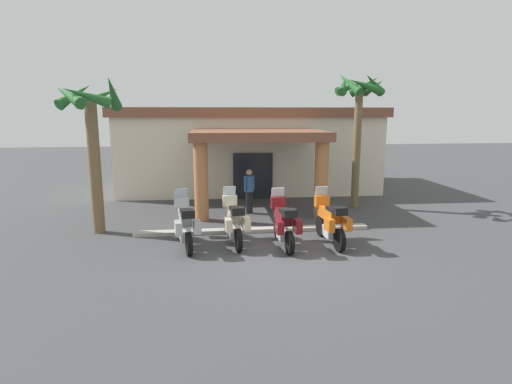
{
  "coord_description": "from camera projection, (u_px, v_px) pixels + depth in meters",
  "views": [
    {
      "loc": [
        -2.12,
        -10.79,
        3.85
      ],
      "look_at": [
        -0.43,
        3.04,
        1.2
      ],
      "focal_mm": 28.94,
      "sensor_mm": 36.0,
      "label": 1
    }
  ],
  "objects": [
    {
      "name": "motorcycle_maroon",
      "position": [
        284.0,
        223.0,
        12.07
      ],
      "size": [
        0.72,
        2.21,
        1.61
      ],
      "rotation": [
        0.0,
        0.0,
        1.61
      ],
      "color": "black",
      "rests_on": "ground_plane"
    },
    {
      "name": "curb_strip",
      "position": [
        253.0,
        230.0,
        13.65
      ],
      "size": [
        7.73,
        0.36,
        0.12
      ],
      "primitive_type": "cube",
      "color": "#ADA89E",
      "rests_on": "ground_plane"
    },
    {
      "name": "ground_plane",
      "position": [
        284.0,
        254.0,
        11.5
      ],
      "size": [
        80.0,
        80.0,
        0.0
      ],
      "primitive_type": "plane",
      "color": "#424244"
    },
    {
      "name": "pedestrian",
      "position": [
        249.0,
        188.0,
        16.03
      ],
      "size": [
        0.44,
        0.36,
        1.74
      ],
      "rotation": [
        0.0,
        0.0,
        2.23
      ],
      "color": "black",
      "rests_on": "ground_plane"
    },
    {
      "name": "motel_building",
      "position": [
        247.0,
        147.0,
        21.71
      ],
      "size": [
        13.05,
        11.06,
        4.13
      ],
      "rotation": [
        0.0,
        0.0,
        -0.02
      ],
      "color": "silver",
      "rests_on": "ground_plane"
    },
    {
      "name": "motorcycle_orange",
      "position": [
        330.0,
        221.0,
        12.31
      ],
      "size": [
        0.73,
        2.21,
        1.61
      ],
      "rotation": [
        0.0,
        0.0,
        1.63
      ],
      "color": "black",
      "rests_on": "ground_plane"
    },
    {
      "name": "palm_tree_near_portico",
      "position": [
        359.0,
        104.0,
        16.5
      ],
      "size": [
        2.02,
        2.07,
        5.52
      ],
      "color": "brown",
      "rests_on": "ground_plane"
    },
    {
      "name": "motorcycle_silver",
      "position": [
        185.0,
        224.0,
        11.97
      ],
      "size": [
        0.85,
        2.2,
        1.61
      ],
      "rotation": [
        0.0,
        0.0,
        1.74
      ],
      "color": "black",
      "rests_on": "ground_plane"
    },
    {
      "name": "palm_tree_roadside",
      "position": [
        91.0,
        125.0,
        12.95
      ],
      "size": [
        2.0,
        2.2,
        5.07
      ],
      "color": "brown",
      "rests_on": "ground_plane"
    },
    {
      "name": "motorcycle_cream",
      "position": [
        234.0,
        221.0,
        12.31
      ],
      "size": [
        0.74,
        2.21,
        1.61
      ],
      "rotation": [
        0.0,
        0.0,
        1.67
      ],
      "color": "black",
      "rests_on": "ground_plane"
    }
  ]
}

